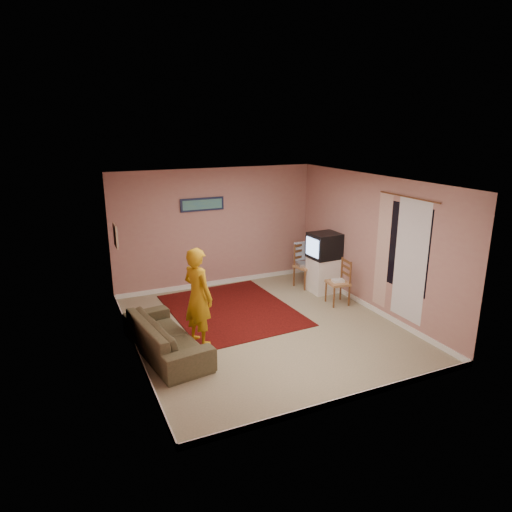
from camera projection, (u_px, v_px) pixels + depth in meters
name	position (u px, v px, depth m)	size (l,w,h in m)	color
ground	(264.00, 328.00, 8.10)	(5.00, 5.00, 0.00)	tan
wall_back	(216.00, 228.00, 9.93)	(4.50, 0.02, 2.60)	tan
wall_front	(353.00, 310.00, 5.55)	(4.50, 0.02, 2.60)	tan
wall_left	(130.00, 275.00, 6.85)	(0.02, 5.00, 2.60)	tan
wall_right	(372.00, 244.00, 8.63)	(0.02, 5.00, 2.60)	tan
ceiling	(265.00, 181.00, 7.38)	(4.50, 5.00, 0.02)	white
baseboard_back	(217.00, 282.00, 10.27)	(4.50, 0.02, 0.10)	white
baseboard_front	(346.00, 399.00, 5.91)	(4.50, 0.02, 0.10)	white
baseboard_left	(137.00, 350.00, 7.21)	(0.02, 5.00, 0.10)	white
baseboard_right	(367.00, 305.00, 8.97)	(0.02, 5.00, 0.10)	white
window	(406.00, 248.00, 7.80)	(0.01, 1.10, 1.50)	black
curtain_sheer	(410.00, 261.00, 7.72)	(0.01, 0.75, 2.10)	silver
curtain_floral	(382.00, 251.00, 8.32)	(0.01, 0.35, 2.10)	beige
curtain_rod	(408.00, 197.00, 7.54)	(0.02, 0.02, 1.40)	brown
picture_back	(202.00, 204.00, 9.63)	(0.95, 0.04, 0.28)	#141A37
picture_left	(116.00, 236.00, 8.20)	(0.04, 0.38, 0.42)	#D1B98F
area_rug	(232.00, 310.00, 8.86)	(2.19, 2.74, 0.01)	black
tv_cabinet	(324.00, 275.00, 9.78)	(0.59, 0.54, 0.75)	white
crt_tv	(325.00, 246.00, 9.60)	(0.65, 0.58, 0.54)	black
chair_a	(306.00, 261.00, 10.01)	(0.52, 0.50, 0.52)	tan
dvd_player	(306.00, 264.00, 10.02)	(0.39, 0.28, 0.07)	#B0AFB4
blue_throw	(302.00, 251.00, 10.12)	(0.39, 0.05, 0.41)	#93BBF2
chair_b	(338.00, 277.00, 9.04)	(0.44, 0.45, 0.49)	tan
game_console	(338.00, 281.00, 9.06)	(0.23, 0.17, 0.05)	white
sofa	(166.00, 336.00, 7.15)	(1.97, 0.77, 0.57)	brown
person	(198.00, 297.00, 7.32)	(0.60, 0.39, 1.63)	#C58E12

